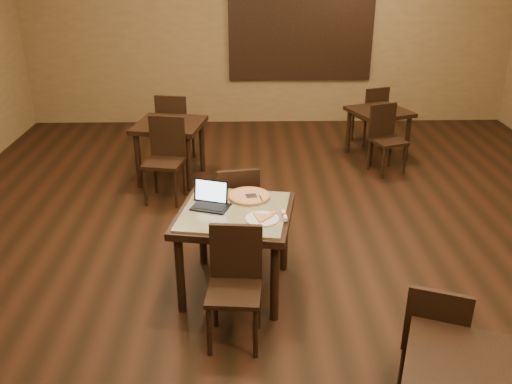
{
  "coord_description": "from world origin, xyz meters",
  "views": [
    {
      "loc": [
        -0.43,
        -4.04,
        2.72
      ],
      "look_at": [
        -0.34,
        0.12,
        0.85
      ],
      "focal_mm": 38.0,
      "sensor_mm": 36.0,
      "label": 1
    }
  ],
  "objects_px": {
    "other_table_b": "(170,133)",
    "other_table_b_chair_near": "(166,154)",
    "other_table_b_chair_far": "(174,125)",
    "tiled_table": "(235,221)",
    "other_table_a": "(379,118)",
    "other_table_a_chair_near": "(385,134)",
    "laptop": "(211,200)",
    "pizza_pan": "(249,197)",
    "other_table_a_chair_far": "(372,112)",
    "chair_main_near": "(235,278)",
    "other_table_c_chair_far": "(434,334)",
    "chair_main_far": "(237,205)"
  },
  "relations": [
    {
      "from": "other_table_b_chair_far",
      "to": "other_table_b_chair_near",
      "type": "bearing_deg",
      "value": 101.96
    },
    {
      "from": "other_table_a_chair_far",
      "to": "other_table_c_chair_far",
      "type": "xyz_separation_m",
      "value": [
        -0.72,
        -5.06,
        -0.01
      ]
    },
    {
      "from": "other_table_a_chair_near",
      "to": "other_table_c_chair_far",
      "type": "distance_m",
      "value": 4.06
    },
    {
      "from": "other_table_c_chair_far",
      "to": "other_table_a_chair_near",
      "type": "bearing_deg",
      "value": -78.19
    },
    {
      "from": "tiled_table",
      "to": "other_table_b_chair_far",
      "type": "relative_size",
      "value": 1.09
    },
    {
      "from": "other_table_a",
      "to": "other_table_a_chair_far",
      "type": "bearing_deg",
      "value": 66.43
    },
    {
      "from": "other_table_a",
      "to": "other_table_a_chair_near",
      "type": "relative_size",
      "value": 1.06
    },
    {
      "from": "tiled_table",
      "to": "chair_main_near",
      "type": "xyz_separation_m",
      "value": [
        0.01,
        -0.62,
        -0.15
      ]
    },
    {
      "from": "other_table_b",
      "to": "other_table_b_chair_near",
      "type": "height_order",
      "value": "other_table_b_chair_near"
    },
    {
      "from": "laptop",
      "to": "other_table_b_chair_far",
      "type": "distance_m",
      "value": 3.07
    },
    {
      "from": "laptop",
      "to": "other_table_b_chair_near",
      "type": "distance_m",
      "value": 1.97
    },
    {
      "from": "laptop",
      "to": "pizza_pan",
      "type": "distance_m",
      "value": 0.35
    },
    {
      "from": "other_table_a_chair_far",
      "to": "other_table_b_chair_far",
      "type": "height_order",
      "value": "other_table_b_chair_far"
    },
    {
      "from": "other_table_a",
      "to": "other_table_b",
      "type": "bearing_deg",
      "value": 174.53
    },
    {
      "from": "other_table_b",
      "to": "other_table_c_chair_far",
      "type": "relative_size",
      "value": 1.07
    },
    {
      "from": "other_table_a_chair_near",
      "to": "other_table_b_chair_near",
      "type": "height_order",
      "value": "other_table_b_chair_near"
    },
    {
      "from": "chair_main_far",
      "to": "other_table_b_chair_far",
      "type": "height_order",
      "value": "other_table_b_chair_far"
    },
    {
      "from": "other_table_c_chair_far",
      "to": "tiled_table",
      "type": "bearing_deg",
      "value": -23.49
    },
    {
      "from": "laptop",
      "to": "other_table_b",
      "type": "distance_m",
      "value": 2.5
    },
    {
      "from": "laptop",
      "to": "other_table_b_chair_near",
      "type": "relative_size",
      "value": 0.36
    },
    {
      "from": "chair_main_near",
      "to": "pizza_pan",
      "type": "relative_size",
      "value": 2.43
    },
    {
      "from": "pizza_pan",
      "to": "chair_main_far",
      "type": "bearing_deg",
      "value": 105.71
    },
    {
      "from": "other_table_a",
      "to": "other_table_b_chair_near",
      "type": "bearing_deg",
      "value": -175.18
    },
    {
      "from": "chair_main_near",
      "to": "other_table_a_chair_far",
      "type": "relative_size",
      "value": 1.01
    },
    {
      "from": "pizza_pan",
      "to": "other_table_a",
      "type": "distance_m",
      "value": 3.55
    },
    {
      "from": "chair_main_near",
      "to": "other_table_a_chair_near",
      "type": "height_order",
      "value": "chair_main_near"
    },
    {
      "from": "other_table_a_chair_near",
      "to": "laptop",
      "type": "bearing_deg",
      "value": -149.52
    },
    {
      "from": "other_table_a",
      "to": "laptop",
      "type": "bearing_deg",
      "value": -144.91
    },
    {
      "from": "chair_main_far",
      "to": "other_table_b_chair_far",
      "type": "distance_m",
      "value": 2.61
    },
    {
      "from": "other_table_b_chair_far",
      "to": "other_table_a",
      "type": "bearing_deg",
      "value": -165.74
    },
    {
      "from": "other_table_a",
      "to": "tiled_table",
      "type": "bearing_deg",
      "value": -141.61
    },
    {
      "from": "pizza_pan",
      "to": "other_table_b",
      "type": "distance_m",
      "value": 2.47
    },
    {
      "from": "other_table_a",
      "to": "other_table_b_chair_near",
      "type": "xyz_separation_m",
      "value": [
        -2.8,
        -1.33,
        -0.02
      ]
    },
    {
      "from": "laptop",
      "to": "other_table_a",
      "type": "height_order",
      "value": "laptop"
    },
    {
      "from": "other_table_a",
      "to": "other_table_b_chair_near",
      "type": "height_order",
      "value": "other_table_b_chair_near"
    },
    {
      "from": "other_table_a_chair_near",
      "to": "other_table_b",
      "type": "relative_size",
      "value": 0.95
    },
    {
      "from": "pizza_pan",
      "to": "other_table_a_chair_far",
      "type": "relative_size",
      "value": 0.42
    },
    {
      "from": "chair_main_near",
      "to": "chair_main_far",
      "type": "height_order",
      "value": "chair_main_far"
    },
    {
      "from": "other_table_a_chair_far",
      "to": "other_table_b_chair_far",
      "type": "relative_size",
      "value": 0.91
    },
    {
      "from": "laptop",
      "to": "pizza_pan",
      "type": "height_order",
      "value": "laptop"
    },
    {
      "from": "other_table_b_chair_far",
      "to": "tiled_table",
      "type": "bearing_deg",
      "value": 116.06
    },
    {
      "from": "other_table_a_chair_far",
      "to": "chair_main_near",
      "type": "bearing_deg",
      "value": 45.19
    },
    {
      "from": "tiled_table",
      "to": "other_table_b",
      "type": "distance_m",
      "value": 2.65
    },
    {
      "from": "other_table_b_chair_near",
      "to": "laptop",
      "type": "bearing_deg",
      "value": -60.68
    },
    {
      "from": "other_table_c_chair_far",
      "to": "other_table_a_chair_far",
      "type": "bearing_deg",
      "value": -76.88
    },
    {
      "from": "tiled_table",
      "to": "chair_main_near",
      "type": "bearing_deg",
      "value": -79.68
    },
    {
      "from": "chair_main_near",
      "to": "other_table_a",
      "type": "distance_m",
      "value": 4.36
    },
    {
      "from": "tiled_table",
      "to": "laptop",
      "type": "height_order",
      "value": "laptop"
    },
    {
      "from": "other_table_a",
      "to": "other_table_a_chair_near",
      "type": "height_order",
      "value": "other_table_a_chair_near"
    },
    {
      "from": "chair_main_far",
      "to": "pizza_pan",
      "type": "relative_size",
      "value": 2.44
    }
  ]
}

